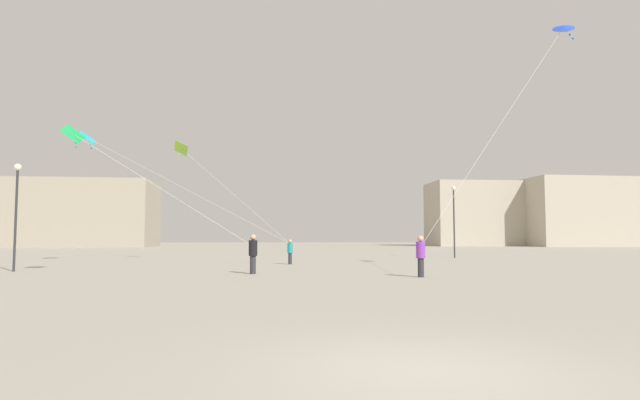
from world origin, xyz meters
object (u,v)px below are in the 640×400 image
at_px(person_in_teal, 290,251).
at_px(lamppost_west, 454,211).
at_px(kite_emerald_delta, 78,137).
at_px(building_centre_hall, 476,214).
at_px(person_in_purple, 421,254).
at_px(kite_cyan_delta, 92,140).
at_px(kite_lime_delta, 183,150).
at_px(building_left_hall, 74,214).
at_px(building_right_hall, 574,213).
at_px(person_in_black, 253,252).
at_px(lamppost_east, 16,200).
at_px(kite_cobalt_diamond, 562,30).

distance_m(person_in_teal, lamppost_west, 16.62).
distance_m(kite_emerald_delta, building_centre_hall, 84.99).
xyz_separation_m(person_in_purple, kite_cyan_delta, (-18.87, 13.80, 7.31)).
bearing_deg(kite_emerald_delta, kite_lime_delta, 80.84).
xyz_separation_m(kite_emerald_delta, building_left_hall, (-25.64, 67.27, -0.80)).
distance_m(building_right_hall, lamppost_west, 65.77).
bearing_deg(person_in_black, building_centre_hall, -72.65).
bearing_deg(building_left_hall, lamppost_east, -71.42).
bearing_deg(kite_cyan_delta, person_in_teal, -11.52).
xyz_separation_m(person_in_black, building_left_hall, (-33.83, 67.23, 4.59)).
distance_m(person_in_teal, building_right_hall, 81.53).
xyz_separation_m(person_in_purple, kite_emerald_delta, (-15.57, 2.52, 5.43)).
xyz_separation_m(person_in_purple, building_right_hall, (48.79, 71.70, 5.10)).
bearing_deg(kite_lime_delta, building_right_hall, 41.60).
distance_m(person_in_black, kite_lime_delta, 16.80).
distance_m(person_in_black, person_in_purple, 7.81).
xyz_separation_m(person_in_teal, lamppost_west, (13.73, 8.87, 3.03)).
height_order(person_in_black, kite_emerald_delta, kite_emerald_delta).
relative_size(person_in_teal, person_in_black, 0.84).
bearing_deg(building_centre_hall, kite_cyan_delta, -129.64).
xyz_separation_m(person_in_black, lamppost_west, (15.65, 17.38, 2.87)).
distance_m(person_in_teal, kite_cobalt_diamond, 19.80).
height_order(kite_emerald_delta, lamppost_east, kite_emerald_delta).
bearing_deg(lamppost_east, kite_lime_delta, 61.42).
bearing_deg(lamppost_west, building_left_hall, 134.78).
height_order(kite_lime_delta, kite_cobalt_diamond, kite_cobalt_diamond).
bearing_deg(building_right_hall, kite_cyan_delta, -139.45).
height_order(kite_lime_delta, lamppost_west, kite_lime_delta).
bearing_deg(kite_emerald_delta, lamppost_west, 36.16).
height_order(person_in_black, building_centre_hall, building_centre_hall).
height_order(kite_cobalt_diamond, kite_emerald_delta, kite_cobalt_diamond).
bearing_deg(person_in_teal, kite_cyan_delta, -4.00).
relative_size(kite_lime_delta, kite_emerald_delta, 0.99).
height_order(person_in_teal, building_right_hall, building_right_hall).
bearing_deg(building_left_hall, lamppost_west, -45.22).
bearing_deg(kite_cobalt_diamond, person_in_purple, -161.82).
bearing_deg(building_right_hall, building_centre_hall, 173.49).
height_order(kite_lime_delta, building_centre_hall, building_centre_hall).
bearing_deg(kite_cobalt_diamond, kite_emerald_delta, -179.49).
relative_size(kite_lime_delta, building_left_hall, 0.32).
relative_size(kite_lime_delta, kite_cyan_delta, 0.62).
bearing_deg(kite_emerald_delta, building_left_hall, 110.87).
xyz_separation_m(person_in_purple, kite_cobalt_diamond, (8.31, 2.73, 11.39)).
distance_m(person_in_purple, building_centre_hall, 80.08).
distance_m(person_in_purple, kite_emerald_delta, 16.68).
height_order(person_in_teal, lamppost_west, lamppost_west).
bearing_deg(building_right_hall, building_left_hall, -178.78).
height_order(kite_cyan_delta, kite_cobalt_diamond, kite_cobalt_diamond).
distance_m(kite_lime_delta, building_right_hall, 83.06).
xyz_separation_m(lamppost_east, lamppost_west, (27.77, 14.75, 0.27)).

